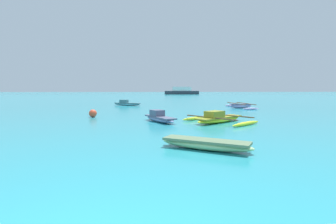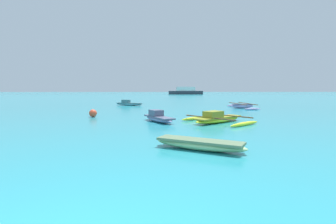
% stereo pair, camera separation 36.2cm
% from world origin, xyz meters
% --- Properties ---
extents(moored_boat_0, '(3.23, 1.95, 0.64)m').
position_xyz_m(moored_boat_0, '(-2.21, 26.90, 0.23)').
color(moored_boat_0, '#62ABB8').
rests_on(moored_boat_0, ground_plane).
extents(moored_boat_1, '(1.95, 2.96, 0.67)m').
position_xyz_m(moored_boat_1, '(1.08, 12.84, 0.23)').
color(moored_boat_1, '#828DBE').
rests_on(moored_boat_1, ground_plane).
extents(moored_boat_2, '(2.25, 4.68, 0.48)m').
position_xyz_m(moored_boat_2, '(9.20, 22.61, 0.23)').
color(moored_boat_2, '#C2A9E6').
rests_on(moored_boat_2, ground_plane).
extents(moored_boat_3, '(4.22, 4.36, 0.68)m').
position_xyz_m(moored_boat_3, '(4.42, 12.29, 0.22)').
color(moored_boat_3, yellow).
rests_on(moored_boat_3, ground_plane).
extents(moored_boat_4, '(2.97, 2.13, 0.32)m').
position_xyz_m(moored_boat_4, '(2.38, 5.87, 0.18)').
color(moored_boat_4, '#9DCF8A').
rests_on(moored_boat_4, ground_plane).
extents(mooring_buoy_0, '(0.52, 0.52, 0.52)m').
position_xyz_m(mooring_buoy_0, '(-3.31, 15.40, 0.26)').
color(mooring_buoy_0, '#E54C2D').
rests_on(mooring_buoy_0, ground_plane).
extents(distant_ferry, '(10.15, 2.23, 2.23)m').
position_xyz_m(distant_ferry, '(9.37, 76.34, 0.91)').
color(distant_ferry, '#2D333D').
rests_on(distant_ferry, ground_plane).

